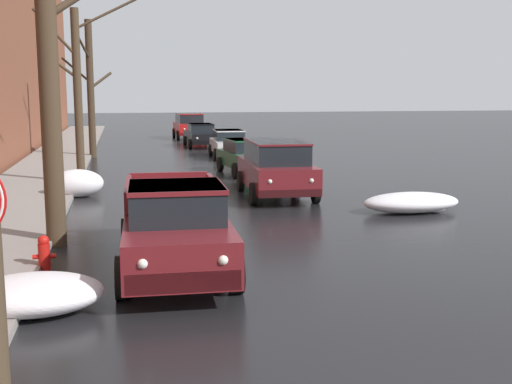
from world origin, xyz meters
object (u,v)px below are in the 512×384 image
Objects in this scene: pickup_truck_maroon_approaching_near_lane at (175,226)px; bare_tree_second_along_sidewalk at (50,85)px; sedan_green_parked_kerbside_mid at (247,155)px; fire_hydrant at (44,254)px; sedan_white_parked_far_down_block at (229,143)px; bare_tree_mid_block at (78,93)px; suv_maroon_parked_kerbside_close at (276,166)px; sedan_black_queued_behind_truck at (201,135)px; suv_red_at_far_intersection at (189,125)px; bare_tree_far_down_block at (90,88)px.

bare_tree_second_along_sidewalk is at bearing 132.05° from pickup_truck_maroon_approaching_near_lane.
bare_tree_second_along_sidewalk is at bearing -119.58° from sedan_green_parked_kerbside_mid.
sedan_white_parked_far_down_block is at bearing 71.11° from fire_hydrant.
sedan_green_parked_kerbside_mid is (6.52, 2.20, -2.58)m from bare_tree_mid_block.
bare_tree_mid_block reaches higher than sedan_white_parked_far_down_block.
suv_maroon_parked_kerbside_close reaches higher than fire_hydrant.
pickup_truck_maroon_approaching_near_lane is at bearing -97.99° from sedan_black_queued_behind_truck.
suv_red_at_far_intersection is (6.26, 31.82, -2.52)m from bare_tree_second_along_sidewalk.
pickup_truck_maroon_approaching_near_lane is 1.28× the size of sedan_black_queued_behind_truck.
sedan_white_parked_far_down_block is at bearing 87.45° from suv_maroon_parked_kerbside_close.
suv_red_at_far_intersection is at bearing 83.58° from pickup_truck_maroon_approaching_near_lane.
fire_hydrant is (-6.54, -13.61, -0.39)m from sedan_green_parked_kerbside_mid.
suv_maroon_parked_kerbside_close reaches higher than sedan_green_parked_kerbside_mid.
suv_red_at_far_intersection is (3.87, 34.46, 0.11)m from pickup_truck_maroon_approaching_near_lane.
pickup_truck_maroon_approaching_near_lane is at bearing -47.95° from bare_tree_second_along_sidewalk.
sedan_black_queued_behind_truck is (-0.62, 6.78, 0.00)m from sedan_white_parked_far_down_block.
bare_tree_mid_block is 1.45× the size of suv_red_at_far_intersection.
fire_hydrant is (-6.30, -33.98, -0.63)m from suv_red_at_far_intersection.
bare_tree_mid_block is (-0.02, 9.26, -0.17)m from bare_tree_second_along_sidewalk.
suv_red_at_far_intersection is at bearing 89.74° from sedan_black_queued_behind_truck.
sedan_white_parked_far_down_block is 0.88× the size of suv_red_at_far_intersection.
bare_tree_mid_block is 1.25× the size of pickup_truck_maroon_approaching_near_lane.
sedan_black_queued_behind_truck is (6.22, 24.75, -2.75)m from bare_tree_second_along_sidewalk.
sedan_white_parked_far_down_block is 5.72× the size of fire_hydrant.
fire_hydrant is (-0.01, -21.66, -3.21)m from bare_tree_far_down_block.
sedan_white_parked_far_down_block is 0.97× the size of sedan_black_queued_behind_truck.
bare_tree_second_along_sidewalk is 8.70m from suv_maroon_parked_kerbside_close.
bare_tree_far_down_block reaches higher than suv_red_at_far_intersection.
sedan_white_parked_far_down_block is (4.47, 20.62, -0.13)m from pickup_truck_maroon_approaching_near_lane.
sedan_white_parked_far_down_block is (6.87, 8.72, -2.58)m from bare_tree_mid_block.
bare_tree_mid_block is 10.25m from bare_tree_far_down_block.
bare_tree_second_along_sidewalk is 1.07× the size of bare_tree_mid_block.
bare_tree_second_along_sidewalk is 10.12× the size of fire_hydrant.
bare_tree_second_along_sidewalk reaches higher than pickup_truck_maroon_approaching_near_lane.
pickup_truck_maroon_approaching_near_lane is 2.53m from fire_hydrant.
suv_red_at_far_intersection is (0.03, 7.07, 0.24)m from sedan_black_queued_behind_truck.
bare_tree_second_along_sidewalk reaches higher than suv_red_at_far_intersection.
bare_tree_far_down_block is at bearing -140.02° from sedan_black_queued_behind_truck.
bare_tree_far_down_block reaches higher than bare_tree_mid_block.
bare_tree_far_down_block is at bearing 167.45° from sedan_white_parked_far_down_block.
fire_hydrant is at bearing -108.89° from sedan_white_parked_far_down_block.
sedan_black_queued_behind_truck is at bearing 91.20° from sedan_green_parked_kerbside_mid.
suv_red_at_far_intersection reaches higher than pickup_truck_maroon_approaching_near_lane.
suv_maroon_parked_kerbside_close is at bearing -92.04° from sedan_green_parked_kerbside_mid.
pickup_truck_maroon_approaching_near_lane reaches higher than sedan_white_parked_far_down_block.
suv_maroon_parked_kerbside_close is at bearing 50.24° from fire_hydrant.
sedan_black_queued_behind_truck is (6.24, 15.49, -2.58)m from bare_tree_mid_block.
bare_tree_far_down_block reaches higher than suv_maroon_parked_kerbside_close.
sedan_white_parked_far_down_block and sedan_black_queued_behind_truck have the same top height.
sedan_green_parked_kerbside_mid is at bearing -50.91° from bare_tree_far_down_block.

